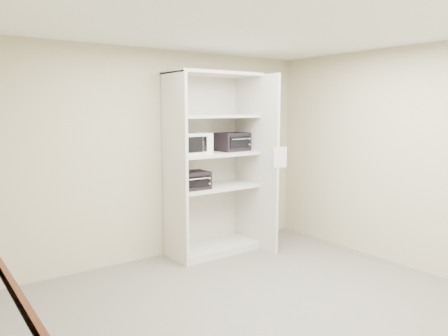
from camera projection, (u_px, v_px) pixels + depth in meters
floor at (260, 309)px, 4.27m from camera, size 4.50×4.00×0.01m
ceiling at (263, 24)px, 3.91m from camera, size 4.50×4.00×0.01m
wall_back at (161, 155)px, 5.70m from camera, size 4.50×0.02×2.70m
wall_right at (399, 157)px, 5.39m from camera, size 0.02×4.00×2.70m
shelving_unit at (216, 170)px, 5.88m from camera, size 1.24×0.92×2.42m
microwave at (191, 143)px, 5.61m from camera, size 0.47×0.37×0.27m
toaster_oven_upper at (232, 142)px, 6.02m from camera, size 0.47×0.37×0.25m
toaster_oven_lower at (192, 180)px, 5.61m from camera, size 0.41×0.32×0.23m
paper_sign at (280, 157)px, 5.68m from camera, size 0.21×0.02×0.26m
chair_rail at (2, 269)px, 2.86m from camera, size 0.04×3.98×0.08m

